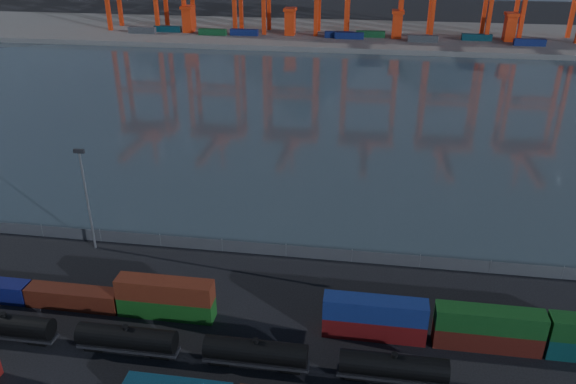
# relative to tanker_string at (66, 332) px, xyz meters

# --- Properties ---
(harbor_water) EXTENTS (700.00, 700.00, 0.00)m
(harbor_water) POSITION_rel_tanker_string_xyz_m (23.08, 100.59, -1.90)
(harbor_water) COLOR #2E3C43
(harbor_water) RESTS_ON ground
(far_quay) EXTENTS (700.00, 70.00, 2.00)m
(far_quay) POSITION_rel_tanker_string_xyz_m (23.08, 205.59, -0.90)
(far_quay) COLOR #514F4C
(far_quay) RESTS_ON ground
(container_row_north) EXTENTS (141.09, 2.55, 5.44)m
(container_row_north) POSITION_rel_tanker_string_xyz_m (38.25, 7.22, 0.23)
(container_row_north) COLOR navy
(container_row_north) RESTS_ON ground
(tanker_string) EXTENTS (89.85, 2.65, 3.80)m
(tanker_string) POSITION_rel_tanker_string_xyz_m (0.00, 0.00, 0.00)
(tanker_string) COLOR black
(tanker_string) RESTS_ON ground
(waterfront_fence) EXTENTS (160.12, 0.12, 2.20)m
(waterfront_fence) POSITION_rel_tanker_string_xyz_m (23.08, 23.59, -0.90)
(waterfront_fence) COLOR #595B5E
(waterfront_fence) RESTS_ON ground
(yard_light_mast) EXTENTS (1.60, 0.40, 16.60)m
(yard_light_mast) POSITION_rel_tanker_string_xyz_m (-6.92, 21.59, 7.39)
(yard_light_mast) COLOR slate
(yard_light_mast) RESTS_ON ground
(quay_containers) EXTENTS (172.58, 10.99, 2.60)m
(quay_containers) POSITION_rel_tanker_string_xyz_m (12.09, 191.06, 1.40)
(quay_containers) COLOR navy
(quay_containers) RESTS_ON far_quay
(straddle_carriers) EXTENTS (140.00, 7.00, 11.10)m
(straddle_carriers) POSITION_rel_tanker_string_xyz_m (20.58, 195.59, 5.92)
(straddle_carriers) COLOR #F03710
(straddle_carriers) RESTS_ON far_quay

